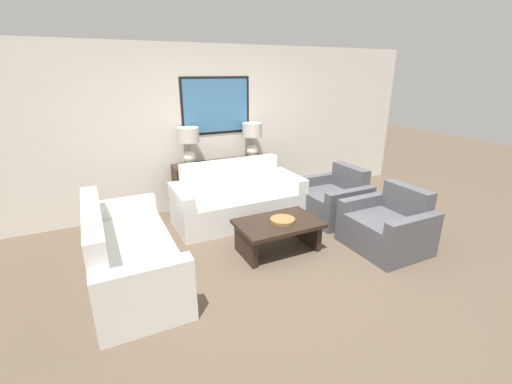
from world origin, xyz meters
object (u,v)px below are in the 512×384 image
(decorative_bowl, at_px, (283,220))
(armchair_near_back_wall, at_px, (333,200))
(armchair_near_camera, at_px, (387,227))
(couch_by_side, at_px, (128,255))
(table_lamp_left, at_px, (189,141))
(table_lamp_right, at_px, (252,135))
(console_table, at_px, (223,184))
(coffee_table, at_px, (278,230))
(couch_by_back_wall, at_px, (238,201))

(decorative_bowl, distance_m, armchair_near_back_wall, 1.43)
(armchair_near_back_wall, xyz_separation_m, armchair_near_camera, (0.00, -1.12, 0.00))
(couch_by_side, distance_m, decorative_bowl, 1.89)
(table_lamp_left, bearing_deg, table_lamp_right, 0.00)
(console_table, bearing_deg, coffee_table, -87.74)
(armchair_near_back_wall, bearing_deg, couch_by_side, -172.57)
(console_table, distance_m, couch_by_back_wall, 0.64)
(table_lamp_right, relative_size, armchair_near_back_wall, 0.62)
(table_lamp_right, height_order, coffee_table, table_lamp_right)
(coffee_table, relative_size, armchair_near_camera, 1.08)
(table_lamp_right, xyz_separation_m, decorative_bowl, (-0.43, -1.79, -0.77))
(table_lamp_left, xyz_separation_m, armchair_near_camera, (1.97, -2.33, -0.92))
(table_lamp_right, distance_m, decorative_bowl, 2.00)
(couch_by_side, bearing_deg, armchair_near_back_wall, 7.43)
(coffee_table, relative_size, armchair_near_back_wall, 1.08)
(decorative_bowl, bearing_deg, table_lamp_left, 110.65)
(table_lamp_right, bearing_deg, console_table, 180.00)
(couch_by_back_wall, xyz_separation_m, couch_by_side, (-1.76, -0.99, 0.00))
(console_table, relative_size, couch_by_side, 0.84)
(table_lamp_right, distance_m, couch_by_back_wall, 1.23)
(couch_by_side, bearing_deg, decorative_bowl, -5.16)
(console_table, bearing_deg, armchair_near_camera, -58.77)
(table_lamp_left, height_order, couch_by_side, table_lamp_left)
(table_lamp_left, distance_m, armchair_near_back_wall, 2.49)
(table_lamp_right, bearing_deg, couch_by_side, -144.93)
(table_lamp_left, xyz_separation_m, decorative_bowl, (0.68, -1.79, -0.77))
(table_lamp_right, relative_size, decorative_bowl, 1.90)
(table_lamp_left, distance_m, table_lamp_right, 1.11)
(console_table, height_order, table_lamp_right, table_lamp_right)
(console_table, height_order, coffee_table, console_table)
(couch_by_back_wall, height_order, decorative_bowl, couch_by_back_wall)
(armchair_near_back_wall, bearing_deg, console_table, 139.46)
(couch_by_back_wall, bearing_deg, armchair_near_camera, -50.29)
(console_table, height_order, armchair_near_camera, armchair_near_camera)
(console_table, relative_size, coffee_table, 1.57)
(console_table, relative_size, decorative_bowl, 5.25)
(table_lamp_left, height_order, coffee_table, table_lamp_left)
(console_table, bearing_deg, armchair_near_back_wall, -40.54)
(decorative_bowl, bearing_deg, console_table, 93.86)
(couch_by_side, bearing_deg, table_lamp_left, 53.47)
(table_lamp_left, bearing_deg, decorative_bowl, -69.35)
(console_table, distance_m, table_lamp_left, 0.97)
(couch_by_side, relative_size, armchair_near_back_wall, 2.02)
(couch_by_side, xyz_separation_m, decorative_bowl, (1.88, -0.17, 0.12))
(coffee_table, bearing_deg, decorative_bowl, -23.14)
(decorative_bowl, xyz_separation_m, armchair_near_back_wall, (1.29, 0.58, -0.15))
(couch_by_back_wall, bearing_deg, coffee_table, -86.49)
(coffee_table, height_order, armchair_near_back_wall, armchair_near_back_wall)
(armchair_near_back_wall, distance_m, armchair_near_camera, 1.12)
(couch_by_side, bearing_deg, armchair_near_camera, -12.61)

